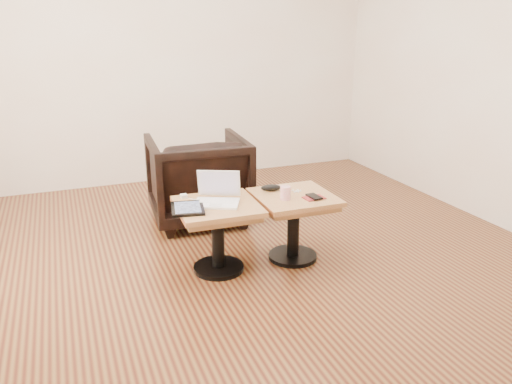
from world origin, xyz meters
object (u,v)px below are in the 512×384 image
object	(u,v)px
striped_cup	(285,193)
armchair	(198,179)
side_table_right	(294,211)
side_table_left	(218,221)
laptop	(217,196)

from	to	relation	value
striped_cup	armchair	size ratio (longest dim) A/B	0.11
side_table_right	armchair	world-z (taller)	armchair
side_table_left	side_table_right	bearing A→B (deg)	-0.14
side_table_left	striped_cup	distance (m)	0.50
side_table_left	side_table_right	size ratio (longest dim) A/B	1.02
laptop	striped_cup	size ratio (longest dim) A/B	3.98
striped_cup	armchair	xyz separation A→B (m)	(-0.34, 1.07, -0.16)
striped_cup	laptop	bearing A→B (deg)	166.15
laptop	striped_cup	bearing A→B (deg)	11.38
side_table_right	striped_cup	xyz separation A→B (m)	(-0.10, -0.06, 0.17)
side_table_left	armchair	size ratio (longest dim) A/B	0.68
laptop	armchair	bearing A→B (deg)	108.22
side_table_left	laptop	world-z (taller)	laptop
side_table_left	striped_cup	world-z (taller)	striped_cup
side_table_left	armchair	bearing A→B (deg)	84.64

